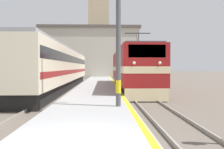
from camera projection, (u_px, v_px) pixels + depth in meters
ground_plane at (99, 83)px, 36.39m from camera, size 200.00×200.00×0.00m
platform at (99, 84)px, 31.39m from camera, size 3.83×140.00×0.43m
rail_track_near at (126, 85)px, 31.49m from camera, size 2.84×140.00×0.16m
rail_track_far at (66, 85)px, 31.27m from camera, size 2.83×140.00×0.16m
locomotive_train at (132, 69)px, 25.10m from camera, size 2.92×18.14×4.91m
passenger_train at (60, 67)px, 27.21m from camera, size 2.92×30.10×4.08m
catenary_mast at (120, 9)px, 11.91m from camera, size 2.30×0.25×8.82m
clock_tower at (99, 14)px, 62.88m from camera, size 6.04×6.04×28.02m
station_building at (90, 53)px, 52.73m from camera, size 19.43×8.48×10.12m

